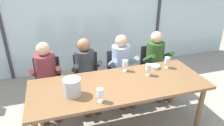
% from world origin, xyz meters
% --- Properties ---
extents(ground, '(14.00, 14.00, 0.00)m').
position_xyz_m(ground, '(0.00, 1.00, 0.00)').
color(ground, '#9E9384').
extents(window_glass_panel, '(7.62, 0.03, 2.60)m').
position_xyz_m(window_glass_panel, '(0.00, 2.15, 1.30)').
color(window_glass_panel, silver).
rests_on(window_glass_panel, ground).
extents(window_mullion_left, '(0.06, 0.06, 2.60)m').
position_xyz_m(window_mullion_left, '(-1.71, 2.13, 1.30)').
color(window_mullion_left, '#38383D').
rests_on(window_mullion_left, ground).
extents(window_mullion_right, '(0.06, 0.06, 2.60)m').
position_xyz_m(window_mullion_right, '(1.71, 2.13, 1.30)').
color(window_mullion_right, '#38383D').
rests_on(window_mullion_right, ground).
extents(hillside_vineyard, '(13.62, 2.40, 1.96)m').
position_xyz_m(hillside_vineyard, '(0.00, 6.10, 0.98)').
color(hillside_vineyard, '#477A38').
rests_on(hillside_vineyard, ground).
extents(dining_table, '(2.42, 0.92, 0.77)m').
position_xyz_m(dining_table, '(0.00, 0.00, 0.70)').
color(dining_table, brown).
rests_on(dining_table, ground).
extents(chair_near_curtain, '(0.47, 0.47, 0.87)m').
position_xyz_m(chair_near_curtain, '(-0.95, 0.88, 0.51)').
color(chair_near_curtain, '#232328').
rests_on(chair_near_curtain, ground).
extents(chair_left_of_center, '(0.45, 0.45, 0.87)m').
position_xyz_m(chair_left_of_center, '(-0.29, 0.87, 0.51)').
color(chair_left_of_center, '#232328').
rests_on(chair_left_of_center, ground).
extents(chair_center, '(0.45, 0.45, 0.87)m').
position_xyz_m(chair_center, '(0.30, 0.85, 0.51)').
color(chair_center, '#232328').
rests_on(chair_center, ground).
extents(chair_right_of_center, '(0.46, 0.46, 0.87)m').
position_xyz_m(chair_right_of_center, '(0.97, 0.87, 0.51)').
color(chair_right_of_center, '#232328').
rests_on(chair_right_of_center, ground).
extents(person_maroon_top, '(0.47, 0.61, 1.19)m').
position_xyz_m(person_maroon_top, '(-0.96, 0.73, 0.68)').
color(person_maroon_top, brown).
rests_on(person_maroon_top, ground).
extents(person_charcoal_jacket, '(0.48, 0.62, 1.19)m').
position_xyz_m(person_charcoal_jacket, '(-0.33, 0.73, 0.68)').
color(person_charcoal_jacket, '#38383D').
rests_on(person_charcoal_jacket, ground).
extents(person_pale_blue_shirt, '(0.46, 0.61, 1.19)m').
position_xyz_m(person_pale_blue_shirt, '(0.30, 0.73, 0.68)').
color(person_pale_blue_shirt, '#9EB2D1').
rests_on(person_pale_blue_shirt, ground).
extents(person_olive_shirt, '(0.48, 0.62, 1.19)m').
position_xyz_m(person_olive_shirt, '(0.97, 0.73, 0.68)').
color(person_olive_shirt, '#2D5123').
rests_on(person_olive_shirt, ground).
extents(ice_bucket_primary, '(0.22, 0.22, 0.22)m').
position_xyz_m(ice_bucket_primary, '(-0.64, -0.09, 0.89)').
color(ice_bucket_primary, '#B7B7BC').
rests_on(ice_bucket_primary, dining_table).
extents(tasting_bowl, '(0.15, 0.15, 0.05)m').
position_xyz_m(tasting_bowl, '(0.67, 0.28, 0.80)').
color(tasting_bowl, silver).
rests_on(tasting_bowl, dining_table).
extents(wine_glass_by_left_taster, '(0.08, 0.08, 0.17)m').
position_xyz_m(wine_glass_by_left_taster, '(0.87, 0.24, 0.89)').
color(wine_glass_by_left_taster, silver).
rests_on(wine_glass_by_left_taster, dining_table).
extents(wine_glass_near_bucket, '(0.08, 0.08, 0.17)m').
position_xyz_m(wine_glass_near_bucket, '(0.48, 0.10, 0.89)').
color(wine_glass_near_bucket, silver).
rests_on(wine_glass_near_bucket, dining_table).
extents(wine_glass_center_pour, '(0.08, 0.08, 0.17)m').
position_xyz_m(wine_glass_center_pour, '(-0.35, -0.32, 0.89)').
color(wine_glass_center_pour, silver).
rests_on(wine_glass_center_pour, dining_table).
extents(wine_glass_by_right_taster, '(0.08, 0.08, 0.17)m').
position_xyz_m(wine_glass_by_right_taster, '(0.20, 0.33, 0.89)').
color(wine_glass_by_right_taster, silver).
rests_on(wine_glass_by_right_taster, dining_table).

